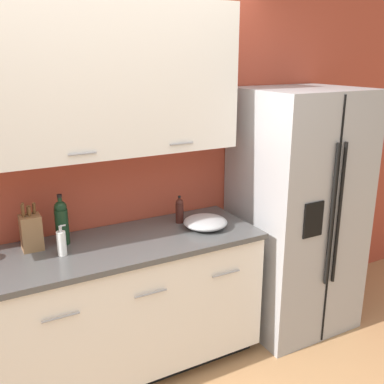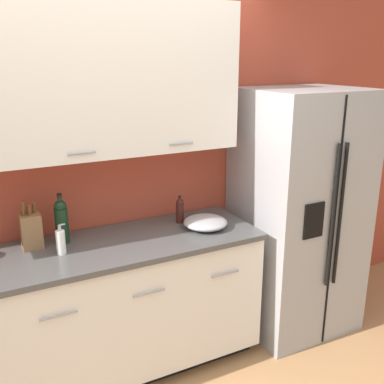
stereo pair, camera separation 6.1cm
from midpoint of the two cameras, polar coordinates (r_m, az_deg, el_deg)
wall_back at (r=2.91m, az=-13.80°, el=5.71°), size 10.00×0.39×2.60m
counter_unit at (r=3.00m, az=-12.97°, el=-14.93°), size 2.18×0.64×0.93m
refrigerator at (r=3.45m, az=12.60°, el=-2.46°), size 0.82×0.76×1.82m
knife_block at (r=2.83m, az=-20.34°, el=-4.75°), size 0.12×0.11×0.30m
wine_bottle at (r=2.85m, az=-16.82°, el=-3.59°), size 0.08×0.08×0.32m
soap_dispenser at (r=2.71m, az=-16.85°, el=-6.20°), size 0.06×0.05×0.18m
oil_bottle at (r=3.08m, az=-2.16°, el=-2.33°), size 0.05×0.05×0.19m
mixing_bowl at (r=3.01m, az=1.13°, el=-3.87°), size 0.29×0.29×0.08m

